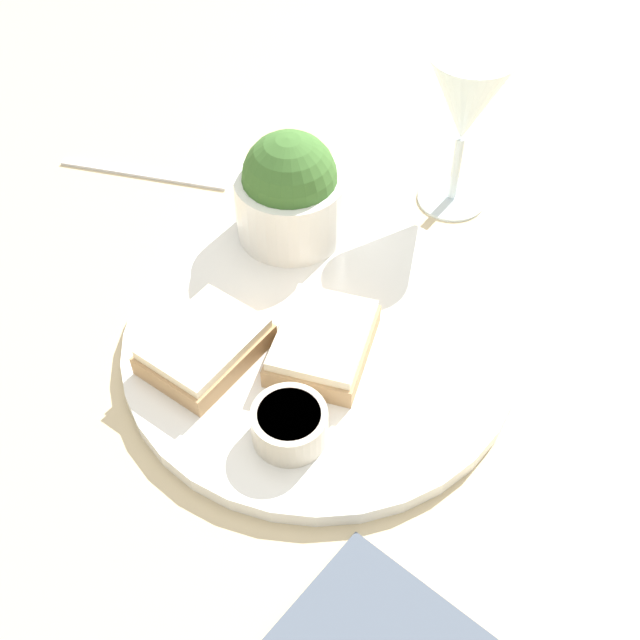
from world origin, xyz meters
TOP-DOWN VIEW (x-y plane):
  - ground_plane at (0.00, 0.00)m, footprint 4.00×4.00m
  - dinner_plate at (0.00, 0.00)m, footprint 0.31×0.31m
  - salad_bowl at (0.10, 0.07)m, footprint 0.09×0.09m
  - sauce_ramekin at (-0.09, -0.02)m, footprint 0.05×0.05m
  - cheese_toast_near at (-0.01, -0.01)m, footprint 0.10×0.08m
  - cheese_toast_far at (-0.05, 0.07)m, footprint 0.10×0.09m
  - wine_glass at (0.22, -0.04)m, footprint 0.07×0.07m
  - fork at (0.13, 0.25)m, footprint 0.04×0.17m

SIDE VIEW (x-z plane):
  - ground_plane at x=0.00m, z-range 0.00..0.00m
  - fork at x=0.13m, z-range 0.00..0.01m
  - dinner_plate at x=0.00m, z-range 0.00..0.01m
  - cheese_toast_near at x=-0.01m, z-range 0.01..0.04m
  - cheese_toast_far at x=-0.05m, z-range 0.01..0.04m
  - sauce_ramekin at x=-0.09m, z-range 0.02..0.04m
  - salad_bowl at x=0.10m, z-range 0.01..0.11m
  - wine_glass at x=0.22m, z-range 0.03..0.18m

